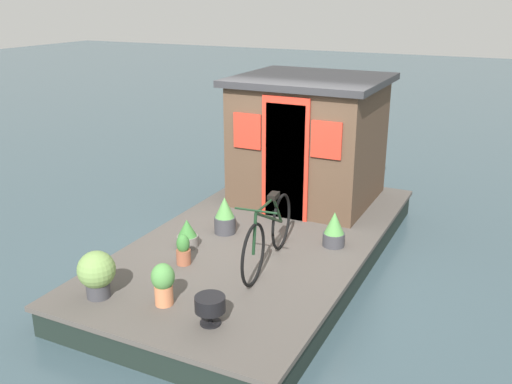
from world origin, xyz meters
TOP-DOWN VIEW (x-y plane):
  - ground_plane at (0.00, 0.00)m, footprint 60.00×60.00m
  - houseboat_deck at (0.00, 0.00)m, footprint 5.62×2.93m
  - houseboat_cabin at (1.70, 0.00)m, footprint 2.07×2.22m
  - bicycle at (-0.76, -0.44)m, footprint 1.77×0.50m
  - potted_plant_sage at (-2.10, 0.16)m, footprint 0.25×0.25m
  - potted_plant_fern at (0.12, -0.98)m, footprint 0.29×0.29m
  - potted_plant_basil at (-0.75, 0.73)m, footprint 0.28×0.28m
  - potted_plant_lavender at (-0.13, 0.52)m, footprint 0.30×0.30m
  - potted_plant_geranium at (-1.20, 0.50)m, footprint 0.18×0.18m
  - potted_plant_succulent at (-2.29, 0.90)m, footprint 0.41×0.41m
  - charcoal_grill at (-2.22, -0.48)m, footprint 0.31×0.31m

SIDE VIEW (x-z plane):
  - ground_plane at x=0.00m, z-range 0.00..0.00m
  - houseboat_deck at x=0.00m, z-range 0.00..0.39m
  - potted_plant_basil at x=-0.75m, z-range 0.38..0.76m
  - potted_plant_geranium at x=-1.20m, z-range 0.38..0.77m
  - charcoal_grill at x=-2.22m, z-range 0.45..0.75m
  - potted_plant_fern at x=0.12m, z-range 0.38..0.85m
  - potted_plant_lavender at x=-0.13m, z-range 0.38..0.90m
  - potted_plant_sage at x=-2.10m, z-range 0.41..0.88m
  - potted_plant_succulent at x=-2.29m, z-range 0.41..0.95m
  - bicycle at x=-0.76m, z-range 0.35..1.23m
  - houseboat_cabin at x=1.70m, z-range 0.40..2.36m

